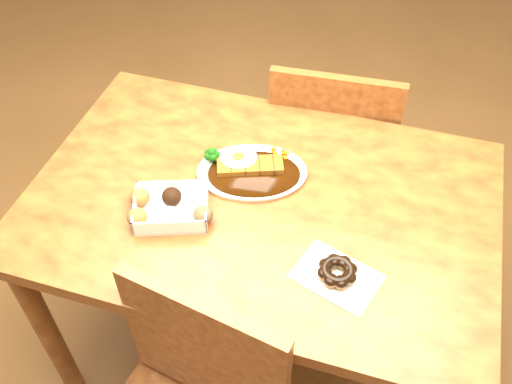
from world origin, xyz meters
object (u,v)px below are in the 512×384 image
(katsu_curry_plate, at_px, (250,169))
(donut_box, at_px, (169,208))
(chair_far, at_px, (331,149))
(pon_de_ring, at_px, (337,272))
(table, at_px, (261,222))

(katsu_curry_plate, xyz_separation_m, donut_box, (-0.15, -0.20, 0.01))
(chair_far, height_order, katsu_curry_plate, chair_far)
(donut_box, xyz_separation_m, pon_de_ring, (0.44, -0.06, -0.01))
(donut_box, bearing_deg, pon_de_ring, -8.12)
(katsu_curry_plate, relative_size, donut_box, 1.51)
(katsu_curry_plate, bearing_deg, table, -55.35)
(katsu_curry_plate, bearing_deg, pon_de_ring, -42.09)
(chair_far, distance_m, katsu_curry_plate, 0.56)
(chair_far, xyz_separation_m, donut_box, (-0.30, -0.66, 0.30))
(chair_far, bearing_deg, pon_de_ring, 96.64)
(donut_box, height_order, pon_de_ring, donut_box)
(pon_de_ring, bearing_deg, katsu_curry_plate, 137.91)
(table, height_order, chair_far, chair_far)
(table, xyz_separation_m, chair_far, (0.10, 0.53, -0.17))
(chair_far, bearing_deg, donut_box, 61.14)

